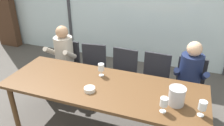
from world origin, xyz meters
The scene contains 15 objects.
ground centered at (0.00, 1.00, 0.00)m, with size 14.00×14.00×0.00m, color #4C4742.
window_glass_panel centered at (0.00, 2.31, 1.30)m, with size 7.78×0.03×2.60m, color silver.
dining_table centered at (0.00, 0.00, 0.68)m, with size 2.58×0.91×0.75m.
chair_near_curtain centered at (-1.05, 0.87, 0.50)m, with size 0.48×0.48×0.86m.
chair_left_of_center centered at (-0.53, 0.86, 0.50)m, with size 0.49×0.49×0.86m.
chair_center centered at (0.01, 0.85, 0.50)m, with size 0.46×0.46×0.86m.
chair_right_of_center centered at (0.54, 0.86, 0.50)m, with size 0.46×0.46×0.86m.
chair_near_window_right centered at (1.06, 0.87, 0.50)m, with size 0.44×0.44×0.86m.
person_beige_jumper centered at (-1.05, 0.73, 0.67)m, with size 0.47×0.61×1.18m.
person_navy_polo centered at (1.04, 0.73, 0.67)m, with size 0.47×0.61×1.18m.
ice_bucket_primary centered at (0.91, -0.08, 0.86)m, with size 0.19×0.19×0.21m.
tasting_bowl centered at (-0.10, -0.17, 0.78)m, with size 0.14×0.14×0.05m, color silver.
wine_glass_by_left_taster centered at (0.79, -0.26, 0.87)m, with size 0.08×0.08×0.17m.
wine_glass_near_bucket centered at (-0.11, 0.23, 0.87)m, with size 0.08×0.08×0.17m.
wine_glass_center_pour centered at (1.17, -0.18, 0.87)m, with size 0.08×0.08×0.17m.
Camera 1 is at (0.91, -2.18, 2.28)m, focal length 35.26 mm.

